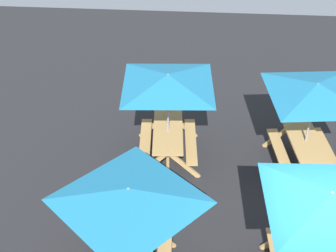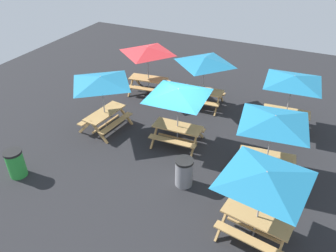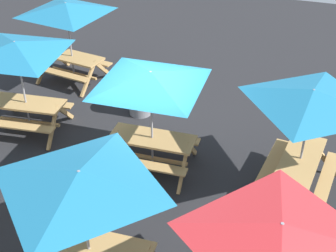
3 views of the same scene
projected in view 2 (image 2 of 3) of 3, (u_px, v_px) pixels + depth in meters
name	position (u px, v px, depth m)	size (l,w,h in m)	color
ground_plane	(181.00, 145.00, 12.38)	(25.12, 25.12, 0.00)	#232326
picnic_table_0	(178.00, 97.00, 11.40)	(2.83, 2.83, 2.34)	tan
picnic_table_1	(293.00, 83.00, 12.31)	(2.82, 2.82, 2.34)	tan
picnic_table_2	(205.00, 64.00, 13.86)	(2.10, 2.10, 2.34)	tan
picnic_table_3	(148.00, 53.00, 14.91)	(2.24, 2.24, 2.34)	tan
picnic_table_4	(265.00, 181.00, 7.81)	(2.80, 2.80, 2.34)	tan
picnic_table_5	(101.00, 84.00, 12.25)	(2.23, 2.23, 2.34)	tan
picnic_table_6	(274.00, 124.00, 9.93)	(2.81, 2.81, 2.34)	tan
trash_bin_green	(16.00, 163.00, 10.70)	(0.59, 0.59, 0.98)	green
trash_bin_gray	(184.00, 172.00, 10.34)	(0.59, 0.59, 0.98)	gray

